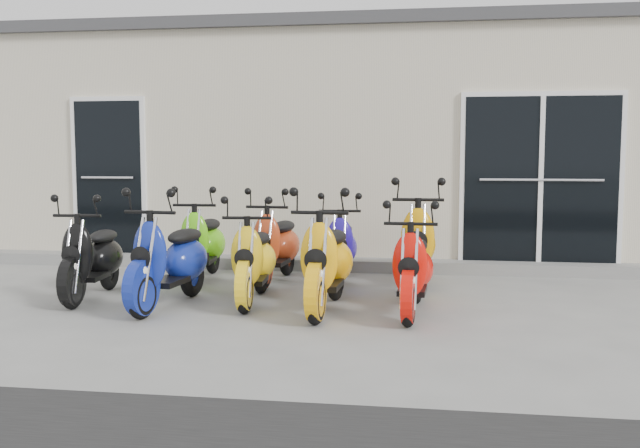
# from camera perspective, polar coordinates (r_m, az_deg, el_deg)

# --- Properties ---
(ground) EXTENTS (80.00, 80.00, 0.00)m
(ground) POSITION_cam_1_polar(r_m,az_deg,el_deg) (7.46, -0.69, -6.20)
(ground) COLOR gray
(ground) RESTS_ON ground
(building) EXTENTS (14.00, 6.00, 3.20)m
(building) POSITION_cam_1_polar(r_m,az_deg,el_deg) (12.46, 3.15, 5.98)
(building) COLOR beige
(building) RESTS_ON ground
(roof_cap) EXTENTS (14.20, 6.20, 0.16)m
(roof_cap) POSITION_cam_1_polar(r_m,az_deg,el_deg) (12.58, 3.19, 13.66)
(roof_cap) COLOR #3F3F42
(roof_cap) RESTS_ON building
(front_step) EXTENTS (14.00, 0.40, 0.15)m
(front_step) POSITION_cam_1_polar(r_m,az_deg,el_deg) (9.41, 1.28, -3.24)
(front_step) COLOR gray
(front_step) RESTS_ON ground
(door_left) EXTENTS (1.07, 0.08, 2.22)m
(door_left) POSITION_cam_1_polar(r_m,az_deg,el_deg) (10.35, -16.51, 3.93)
(door_left) COLOR black
(door_left) RESTS_ON front_step
(door_right) EXTENTS (2.02, 0.08, 2.22)m
(door_right) POSITION_cam_1_polar(r_m,az_deg,el_deg) (9.49, 17.23, 3.77)
(door_right) COLOR black
(door_right) RESTS_ON front_step
(scooter_front_black) EXTENTS (0.67, 1.57, 1.13)m
(scooter_front_black) POSITION_cam_1_polar(r_m,az_deg,el_deg) (7.88, -17.80, -1.66)
(scooter_front_black) COLOR black
(scooter_front_black) RESTS_ON ground
(scooter_front_blue) EXTENTS (0.79, 1.71, 1.22)m
(scooter_front_blue) POSITION_cam_1_polar(r_m,az_deg,el_deg) (7.26, -11.98, -1.78)
(scooter_front_blue) COLOR navy
(scooter_front_blue) RESTS_ON ground
(scooter_front_orange_a) EXTENTS (0.66, 1.56, 1.13)m
(scooter_front_orange_a) POSITION_cam_1_polar(r_m,az_deg,el_deg) (7.33, -5.35, -1.96)
(scooter_front_orange_a) COLOR yellow
(scooter_front_orange_a) RESTS_ON ground
(scooter_front_orange_b) EXTENTS (0.67, 1.69, 1.23)m
(scooter_front_orange_b) POSITION_cam_1_polar(r_m,az_deg,el_deg) (6.90, 0.55, -1.97)
(scooter_front_orange_b) COLOR #FFB30E
(scooter_front_orange_b) RESTS_ON ground
(scooter_front_red) EXTENTS (0.63, 1.54, 1.12)m
(scooter_front_red) POSITION_cam_1_polar(r_m,az_deg,el_deg) (6.83, 7.45, -2.58)
(scooter_front_red) COLOR red
(scooter_front_red) RESTS_ON ground
(scooter_back_green) EXTENTS (0.67, 1.61, 1.16)m
(scooter_back_green) POSITION_cam_1_polar(r_m,az_deg,el_deg) (8.69, -9.37, -0.69)
(scooter_back_green) COLOR #5FD313
(scooter_back_green) RESTS_ON ground
(scooter_back_red) EXTENTS (0.68, 1.59, 1.15)m
(scooter_back_red) POSITION_cam_1_polar(r_m,az_deg,el_deg) (8.47, -3.54, -0.84)
(scooter_back_red) COLOR #B73C19
(scooter_back_red) RESTS_ON ground
(scooter_back_blue) EXTENTS (0.64, 1.52, 1.10)m
(scooter_back_blue) POSITION_cam_1_polar(r_m,az_deg,el_deg) (8.38, 1.72, -1.07)
(scooter_back_blue) COLOR #221294
(scooter_back_blue) RESTS_ON ground
(scooter_back_yellow) EXTENTS (0.63, 1.74, 1.28)m
(scooter_back_yellow) POSITION_cam_1_polar(r_m,az_deg,el_deg) (8.19, 7.85, -0.64)
(scooter_back_yellow) COLOR orange
(scooter_back_yellow) RESTS_ON ground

